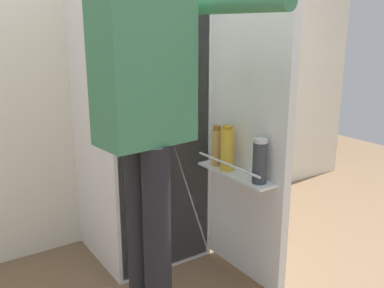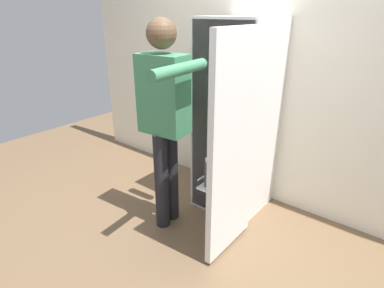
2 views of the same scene
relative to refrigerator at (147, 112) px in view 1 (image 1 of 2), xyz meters
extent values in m
cube|color=silver|center=(-0.02, 0.39, 0.34)|extent=(4.40, 0.10, 2.41)
cube|color=white|center=(-0.02, 0.05, 0.00)|extent=(0.59, 0.59, 1.72)
cube|color=white|center=(-0.02, -0.24, 0.00)|extent=(0.55, 0.01, 1.68)
cube|color=white|center=(-0.02, -0.20, -0.04)|extent=(0.51, 0.09, 0.01)
cube|color=white|center=(0.30, -0.53, -0.01)|extent=(0.05, 0.57, 1.65)
cube|color=white|center=(0.21, -0.53, -0.26)|extent=(0.11, 0.49, 0.01)
cylinder|color=silver|center=(0.16, -0.53, -0.20)|extent=(0.01, 0.47, 0.01)
cylinder|color=tan|center=(0.21, -0.37, -0.16)|extent=(0.05, 0.05, 0.19)
cylinder|color=#996623|center=(0.21, -0.37, -0.05)|extent=(0.04, 0.04, 0.03)
cylinder|color=gold|center=(0.21, -0.47, -0.14)|extent=(0.07, 0.07, 0.22)
cylinder|color=#BC8419|center=(0.21, -0.47, -0.03)|extent=(0.05, 0.05, 0.02)
cylinder|color=#333842|center=(0.22, -0.70, -0.15)|extent=(0.07, 0.07, 0.20)
cylinder|color=silver|center=(0.22, -0.70, -0.04)|extent=(0.06, 0.06, 0.02)
cylinder|color=black|center=(-0.32, -0.51, -0.43)|extent=(0.12, 0.12, 0.86)
cylinder|color=black|center=(-0.31, -0.65, -0.43)|extent=(0.12, 0.12, 0.86)
cube|color=#3D7F56|center=(-0.31, -0.58, 0.31)|extent=(0.40, 0.26, 0.61)
cylinder|color=#3D7F56|center=(-0.33, -0.39, 0.28)|extent=(0.08, 0.08, 0.57)
cylinder|color=#3D7F56|center=(-0.01, -0.74, 0.55)|extent=(0.14, 0.58, 0.08)
camera|label=1|loc=(-1.10, -2.10, 0.46)|focal=39.86mm
camera|label=2|loc=(1.33, -2.30, 0.90)|focal=29.41mm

